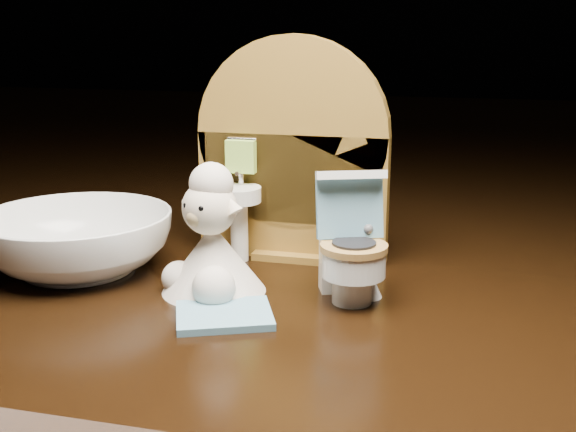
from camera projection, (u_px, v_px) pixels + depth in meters
The scene contains 6 objects.
backdrop_panel at pixel (291, 163), 0.49m from camera, with size 0.13×0.05×0.15m.
toy_toilet at pixel (350, 252), 0.42m from camera, with size 0.05×0.05×0.08m.
bath_mat at pixel (224, 315), 0.40m from camera, with size 0.05×0.04×0.00m, color #6196AD.
toilet_brush at pixel (367, 278), 0.43m from camera, with size 0.02×0.02×0.04m.
plush_lamb at pixel (211, 248), 0.43m from camera, with size 0.06×0.07×0.08m.
ceramic_bowl at pixel (77, 242), 0.47m from camera, with size 0.12×0.12×0.04m, color white.
Camera 1 is at (0.12, -0.40, 0.16)m, focal length 45.00 mm.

